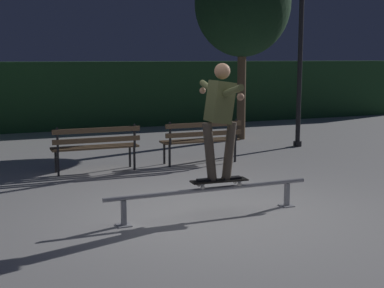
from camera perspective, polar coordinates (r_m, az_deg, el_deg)
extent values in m
plane|color=#ADAAA8|center=(7.44, 1.67, -7.32)|extent=(90.00, 90.00, 0.00)
cube|color=#234C28|center=(16.65, -12.38, 5.05)|extent=(24.00, 1.20, 1.98)
cylinder|color=#9E9EA3|center=(7.27, 1.95, -4.79)|extent=(2.93, 0.06, 0.06)
cube|color=#9E9EA3|center=(6.93, -7.20, -7.23)|extent=(0.06, 0.06, 0.33)
cube|color=#9E9EA3|center=(6.97, -7.17, -8.47)|extent=(0.18, 0.18, 0.01)
cube|color=#9E9EA3|center=(7.88, 9.95, -5.29)|extent=(0.06, 0.06, 0.33)
cube|color=#9E9EA3|center=(7.92, 9.92, -6.39)|extent=(0.18, 0.18, 0.01)
cube|color=black|center=(7.30, 2.88, -3.87)|extent=(0.79, 0.25, 0.02)
cube|color=black|center=(7.30, 2.88, -3.79)|extent=(0.77, 0.24, 0.00)
cube|color=#9E9EA3|center=(7.40, 4.79, -3.84)|extent=(0.06, 0.17, 0.02)
cube|color=#9E9EA3|center=(7.21, 0.92, -4.17)|extent=(0.06, 0.17, 0.02)
cylinder|color=beige|center=(7.34, 5.04, -4.24)|extent=(0.05, 0.03, 0.05)
cylinder|color=beige|center=(7.48, 4.54, -3.98)|extent=(0.05, 0.03, 0.05)
cylinder|color=beige|center=(7.15, 1.14, -4.58)|extent=(0.05, 0.03, 0.05)
cylinder|color=beige|center=(7.29, 0.70, -4.30)|extent=(0.05, 0.03, 0.05)
cube|color=black|center=(7.36, 4.19, -3.58)|extent=(0.27, 0.12, 0.03)
cube|color=black|center=(7.23, 1.56, -3.79)|extent=(0.27, 0.12, 0.03)
cylinder|color=#473D33|center=(7.27, 3.93, -0.72)|extent=(0.21, 0.14, 0.79)
cylinder|color=#473D33|center=(7.17, 1.87, -0.84)|extent=(0.21, 0.14, 0.79)
cube|color=brown|center=(7.14, 2.95, 4.45)|extent=(0.35, 0.38, 0.57)
cylinder|color=brown|center=(6.77, 4.17, 5.55)|extent=(0.12, 0.61, 0.21)
cylinder|color=brown|center=(7.48, 1.87, 5.90)|extent=(0.12, 0.61, 0.21)
sphere|color=#A37556|center=(6.52, 5.13, 4.96)|extent=(0.09, 0.09, 0.09)
sphere|color=#A37556|center=(7.74, 1.12, 5.64)|extent=(0.09, 0.09, 0.09)
sphere|color=#A37556|center=(7.13, 3.20, 7.66)|extent=(0.21, 0.21, 0.21)
cube|color=black|center=(10.55, -6.55, -1.24)|extent=(0.04, 0.04, 0.44)
cube|color=black|center=(10.25, -6.08, -1.54)|extent=(0.04, 0.04, 0.44)
cube|color=black|center=(10.14, -6.06, 0.87)|extent=(0.04, 0.04, 0.44)
cube|color=black|center=(10.28, -14.15, -1.73)|extent=(0.04, 0.04, 0.44)
cube|color=black|center=(9.97, -13.90, -2.06)|extent=(0.04, 0.04, 0.44)
cube|color=black|center=(9.86, -13.97, 0.41)|extent=(0.04, 0.04, 0.44)
cube|color=brown|center=(10.33, -10.32, -0.21)|extent=(1.60, 0.11, 0.04)
cube|color=brown|center=(10.20, -10.16, -0.33)|extent=(1.60, 0.11, 0.04)
cube|color=brown|center=(10.06, -10.00, -0.45)|extent=(1.60, 0.11, 0.04)
cube|color=brown|center=(9.97, -9.94, 0.41)|extent=(1.60, 0.06, 0.09)
cube|color=brown|center=(9.94, -9.97, 1.43)|extent=(1.60, 0.06, 0.09)
cube|color=black|center=(11.31, 3.83, -0.51)|extent=(0.04, 0.04, 0.44)
cube|color=black|center=(11.02, 4.55, -0.76)|extent=(0.04, 0.04, 0.44)
cube|color=black|center=(10.92, 4.67, 1.48)|extent=(0.04, 0.04, 0.44)
cube|color=black|center=(10.78, -2.94, -0.97)|extent=(0.04, 0.04, 0.44)
cube|color=black|center=(10.48, -2.37, -1.25)|extent=(0.04, 0.04, 0.44)
cube|color=black|center=(10.38, -2.32, 1.10)|extent=(0.04, 0.04, 0.44)
cube|color=brown|center=(10.97, 0.57, 0.48)|extent=(1.60, 0.11, 0.04)
cube|color=brown|center=(10.84, 0.85, 0.37)|extent=(1.60, 0.11, 0.04)
cube|color=brown|center=(10.71, 1.14, 0.27)|extent=(1.60, 0.11, 0.04)
cube|color=brown|center=(10.63, 1.29, 1.08)|extent=(1.60, 0.06, 0.09)
cube|color=brown|center=(10.60, 1.29, 2.04)|extent=(1.60, 0.06, 0.09)
cylinder|color=brown|center=(14.05, 5.22, 5.41)|extent=(0.22, 0.22, 2.42)
ellipsoid|color=black|center=(14.09, 5.35, 14.52)|extent=(2.42, 2.42, 2.66)
cylinder|color=black|center=(13.03, 11.26, 7.60)|extent=(0.11, 0.11, 3.60)
cylinder|color=black|center=(13.19, 11.03, 0.02)|extent=(0.20, 0.20, 0.12)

